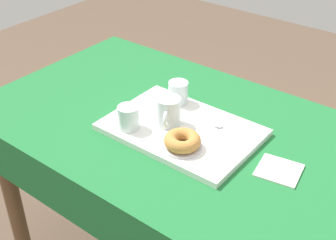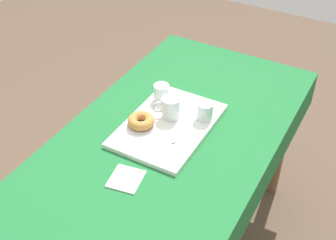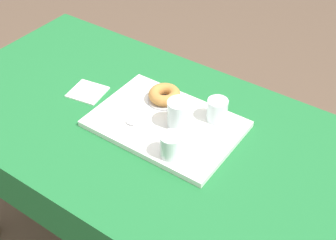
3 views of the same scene
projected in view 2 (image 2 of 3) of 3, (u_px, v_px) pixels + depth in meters
dining_table at (168, 155)px, 1.87m from camera, size 1.54×0.81×0.78m
serving_tray at (168, 125)px, 1.86m from camera, size 0.47×0.33×0.02m
tea_mug_left at (170, 108)px, 1.86m from camera, size 0.08×0.11×0.09m
water_glass_near at (161, 93)px, 1.96m from camera, size 0.07×0.07×0.08m
water_glass_far at (205, 112)px, 1.85m from camera, size 0.07×0.07×0.08m
donut_plate_left at (141, 125)px, 1.84m from camera, size 0.12×0.12×0.01m
sugar_donut_left at (141, 121)px, 1.82m from camera, size 0.11×0.11×0.04m
teaspoon_near at (175, 139)px, 1.77m from camera, size 0.13×0.03×0.01m
paper_napkin at (126, 179)px, 1.63m from camera, size 0.14×0.13×0.01m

